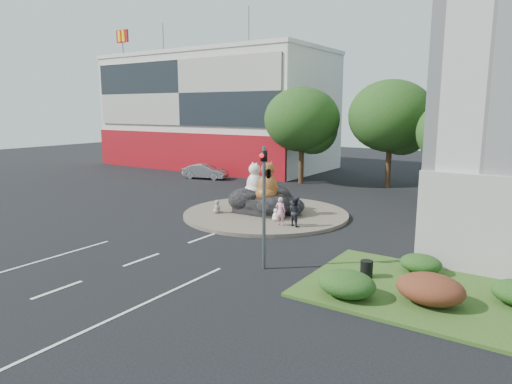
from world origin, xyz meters
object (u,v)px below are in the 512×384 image
(pedestrian_pink, at_px, (280,211))
(parked_car, at_px, (205,171))
(cat_tabby, at_px, (268,180))
(kitten_white, at_px, (276,214))
(cat_white, at_px, (255,179))
(pedestrian_dark, at_px, (295,212))
(kitten_calico, at_px, (217,206))
(litter_bin, at_px, (367,269))

(pedestrian_pink, height_order, parked_car, pedestrian_pink)
(cat_tabby, relative_size, parked_car, 0.57)
(cat_tabby, height_order, kitten_white, cat_tabby)
(cat_white, height_order, cat_tabby, cat_tabby)
(kitten_white, bearing_deg, pedestrian_dark, -39.37)
(pedestrian_pink, relative_size, parked_car, 0.37)
(kitten_calico, bearing_deg, cat_tabby, 53.31)
(kitten_calico, height_order, kitten_white, kitten_calico)
(pedestrian_pink, xyz_separation_m, pedestrian_dark, (0.76, 0.27, 0.00))
(kitten_calico, height_order, pedestrian_dark, pedestrian_dark)
(parked_car, bearing_deg, pedestrian_dark, -140.15)
(cat_tabby, distance_m, kitten_calico, 3.52)
(pedestrian_pink, bearing_deg, pedestrian_dark, -169.31)
(kitten_calico, distance_m, pedestrian_pink, 4.75)
(cat_tabby, xyz_separation_m, kitten_calico, (-2.84, -1.25, -1.67))
(cat_tabby, bearing_deg, cat_white, 148.40)
(kitten_calico, relative_size, litter_bin, 1.28)
(cat_white, bearing_deg, kitten_calico, -104.97)
(cat_tabby, xyz_separation_m, litter_bin, (8.45, -6.32, -1.84))
(cat_tabby, xyz_separation_m, pedestrian_pink, (1.88, -1.67, -1.30))
(cat_white, distance_m, kitten_calico, 2.88)
(parked_car, height_order, litter_bin, parked_car)
(cat_tabby, height_order, kitten_calico, cat_tabby)
(kitten_calico, bearing_deg, pedestrian_pink, 24.51)
(kitten_white, bearing_deg, cat_white, 125.21)
(cat_tabby, relative_size, pedestrian_pink, 1.51)
(cat_white, relative_size, kitten_white, 2.93)
(cat_white, relative_size, kitten_calico, 2.60)
(cat_tabby, bearing_deg, kitten_white, -43.90)
(cat_tabby, relative_size, kitten_white, 3.24)
(kitten_calico, relative_size, pedestrian_dark, 0.52)
(cat_white, relative_size, cat_tabby, 0.90)
(cat_tabby, xyz_separation_m, kitten_white, (1.14, -0.93, -1.71))
(pedestrian_pink, bearing_deg, parked_car, -46.75)
(litter_bin, bearing_deg, parked_car, 143.03)
(kitten_white, relative_size, pedestrian_pink, 0.47)
(pedestrian_pink, bearing_deg, kitten_calico, -14.14)
(cat_white, relative_size, pedestrian_dark, 1.36)
(cat_tabby, bearing_deg, litter_bin, -41.58)
(cat_tabby, height_order, pedestrian_dark, cat_tabby)
(cat_white, relative_size, parked_car, 0.51)
(pedestrian_pink, distance_m, pedestrian_dark, 0.80)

